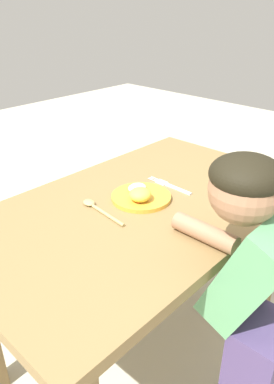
# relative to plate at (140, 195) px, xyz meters

# --- Properties ---
(ground_plane) EXTENTS (8.00, 8.00, 0.00)m
(ground_plane) POSITION_rel_plate_xyz_m (-0.02, -0.02, -0.71)
(ground_plane) COLOR #BEB9A1
(dining_table) EXTENTS (1.23, 0.74, 0.70)m
(dining_table) POSITION_rel_plate_xyz_m (-0.02, -0.02, -0.14)
(dining_table) COLOR olive
(dining_table) RESTS_ON ground_plane
(plate) EXTENTS (0.21, 0.21, 0.06)m
(plate) POSITION_rel_plate_xyz_m (0.00, 0.00, 0.00)
(plate) COLOR gold
(plate) RESTS_ON dining_table
(fork) EXTENTS (0.03, 0.20, 0.01)m
(fork) POSITION_rel_plate_xyz_m (0.15, -0.01, -0.01)
(fork) COLOR silver
(fork) RESTS_ON dining_table
(spoon) EXTENTS (0.04, 0.21, 0.02)m
(spoon) POSITION_rel_plate_xyz_m (-0.15, 0.06, -0.01)
(spoon) COLOR tan
(spoon) RESTS_ON dining_table
(person) EXTENTS (0.20, 0.40, 0.99)m
(person) POSITION_rel_plate_xyz_m (-0.05, -0.47, -0.15)
(person) COLOR #4A3B68
(person) RESTS_ON ground_plane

